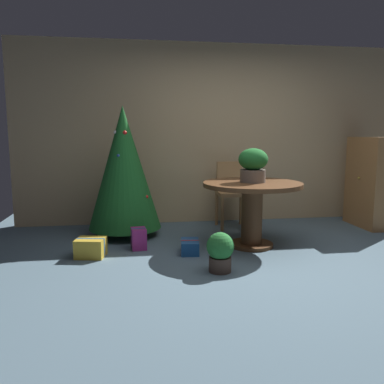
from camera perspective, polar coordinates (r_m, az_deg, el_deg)
name	(u,v)px	position (r m, az deg, el deg)	size (l,w,h in m)	color
ground_plane	(270,267)	(4.04, 11.16, -10.64)	(6.60, 6.60, 0.00)	slate
back_wall_panel	(222,134)	(5.94, 4.37, 8.31)	(6.00, 0.10, 2.60)	tan
round_dining_table	(252,201)	(4.61, 8.68, -1.25)	(1.14, 1.14, 0.76)	brown
flower_vase	(253,164)	(4.59, 8.83, 4.01)	(0.35, 0.34, 0.39)	#665B51
wooden_chair_far	(231,190)	(5.57, 5.65, 0.31)	(0.40, 0.41, 0.92)	#B27F4C
holiday_tree	(124,168)	(5.08, -9.82, 3.47)	(0.92, 0.92, 1.66)	brown
gift_box_gold	(91,248)	(4.40, -14.43, -7.80)	(0.34, 0.31, 0.20)	gold
gift_box_purple	(139,239)	(4.59, -7.70, -6.69)	(0.18, 0.22, 0.24)	#9E287A
gift_box_blue	(190,247)	(4.40, -0.30, -7.91)	(0.23, 0.32, 0.14)	#1E569E
wooden_cabinet	(373,182)	(6.12, 24.66, 1.30)	(0.44, 0.76, 1.26)	#9E6B3D
potted_plant	(220,251)	(3.81, 4.09, -8.49)	(0.26, 0.26, 0.38)	#4C382D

